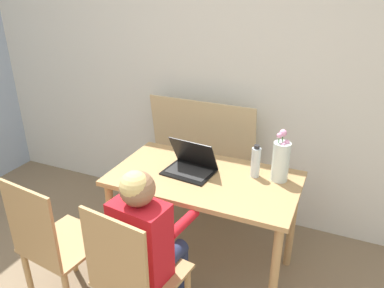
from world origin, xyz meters
name	(u,v)px	position (x,y,z in m)	size (l,w,h in m)	color
wall_back	(223,65)	(0.00, 2.23, 1.25)	(6.40, 0.05, 2.50)	silver
dining_table	(204,190)	(0.17, 1.44, 0.63)	(1.16, 0.65, 0.73)	tan
chair_occupied	(134,278)	(0.06, 0.76, 0.46)	(0.45, 0.45, 0.90)	tan
chair_spare	(55,245)	(-0.49, 0.80, 0.46)	(0.45, 0.45, 0.90)	tan
person_seated	(147,235)	(0.08, 0.88, 0.65)	(0.35, 0.46, 1.05)	red
laptop	(191,164)	(0.07, 1.47, 0.78)	(0.33, 0.26, 0.21)	black
flower_vase	(281,160)	(0.60, 1.59, 0.86)	(0.10, 0.10, 0.32)	silver
water_bottle	(256,162)	(0.46, 1.57, 0.83)	(0.06, 0.06, 0.21)	silver
cardboard_panel	(203,158)	(-0.10, 2.09, 0.50)	(0.86, 0.16, 1.01)	tan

